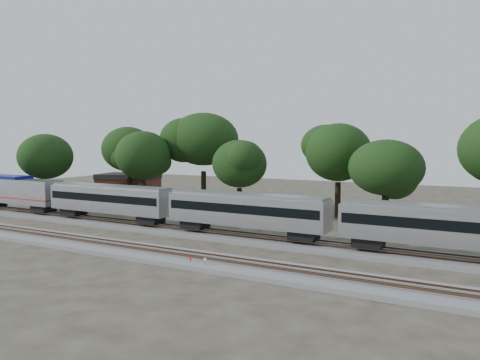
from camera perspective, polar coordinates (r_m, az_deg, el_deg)
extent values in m
plane|color=#383328|center=(46.84, -7.26, -8.13)|extent=(160.00, 160.00, 0.00)
cube|color=slate|center=(51.66, -3.32, -6.65)|extent=(160.00, 5.00, 0.40)
cube|color=brown|center=(50.97, -3.75, -6.29)|extent=(160.00, 0.08, 0.15)
cube|color=brown|center=(52.17, -2.90, -6.03)|extent=(160.00, 0.08, 0.15)
cube|color=slate|center=(43.71, -10.38, -8.85)|extent=(160.00, 5.00, 0.40)
cube|color=brown|center=(43.07, -10.99, -8.44)|extent=(160.00, 0.08, 0.15)
cube|color=brown|center=(44.15, -9.79, -8.09)|extent=(160.00, 0.08, 0.15)
cube|color=silver|center=(72.06, -24.42, -1.29)|extent=(10.86, 3.07, 3.38)
cube|color=navy|center=(75.99, -26.73, 0.13)|extent=(8.71, 3.01, 1.02)
cube|color=#AB231A|center=(73.13, -24.97, -1.91)|extent=(13.32, 3.11, 0.18)
cube|color=black|center=(69.84, -22.81, -3.19)|extent=(2.66, 2.25, 0.92)
cube|color=silver|center=(60.48, -15.58, -2.27)|extent=(17.83, 3.07, 3.07)
cube|color=black|center=(60.44, -15.58, -1.98)|extent=(17.21, 3.12, 0.92)
cube|color=gray|center=(60.31, -15.61, -0.77)|extent=(17.42, 2.46, 0.36)
cube|color=black|center=(65.38, -19.60, -3.62)|extent=(2.66, 2.25, 0.92)
cube|color=black|center=(56.48, -10.82, -4.72)|extent=(2.66, 2.25, 0.92)
cube|color=silver|center=(49.10, 0.75, -3.70)|extent=(17.83, 3.07, 3.07)
cube|color=black|center=(49.06, 0.76, -3.35)|extent=(17.21, 3.12, 0.92)
cube|color=gray|center=(48.89, 0.76, -1.86)|extent=(17.42, 2.46, 0.36)
cube|color=black|center=(52.72, -5.48, -5.33)|extent=(2.66, 2.25, 0.92)
cube|color=black|center=(46.82, 7.79, -6.65)|extent=(2.66, 2.25, 0.92)
cube|color=silver|center=(43.65, 23.77, -5.19)|extent=(17.83, 3.07, 3.07)
cube|color=black|center=(43.60, 23.78, -4.80)|extent=(17.21, 3.12, 0.92)
cube|color=gray|center=(43.41, 23.84, -3.13)|extent=(17.42, 2.46, 0.36)
cube|color=black|center=(45.00, 15.40, -7.25)|extent=(2.66, 2.25, 0.92)
cylinder|color=#512D19|center=(39.58, -6.05, -9.96)|extent=(0.05, 0.05, 0.78)
cylinder|color=#B10E0C|center=(39.49, -6.05, -9.47)|extent=(0.26, 0.14, 0.28)
cylinder|color=#512D19|center=(38.83, -4.27, -10.18)|extent=(0.06, 0.06, 0.85)
cylinder|color=silver|center=(38.73, -4.27, -9.65)|extent=(0.30, 0.12, 0.30)
cube|color=#512D19|center=(39.75, -5.59, -10.25)|extent=(0.54, 0.37, 0.30)
cube|color=brown|center=(84.68, -13.42, -1.11)|extent=(10.90, 8.82, 3.82)
cube|color=black|center=(84.47, -13.45, 0.47)|extent=(11.14, 9.06, 0.86)
cylinder|color=black|center=(80.25, -22.46, -1.50)|extent=(0.70, 0.70, 4.29)
ellipsoid|color=black|center=(79.85, -22.59, 2.66)|extent=(8.09, 8.09, 6.88)
cylinder|color=black|center=(80.66, -13.39, -1.02)|extent=(0.70, 0.70, 4.88)
ellipsoid|color=black|center=(80.27, -13.48, 3.69)|extent=(9.20, 9.20, 7.82)
cylinder|color=black|center=(70.54, -11.62, -1.98)|extent=(0.70, 0.70, 4.48)
ellipsoid|color=black|center=(70.09, -11.70, 2.96)|extent=(8.44, 8.44, 7.18)
cylinder|color=black|center=(72.62, -4.45, -1.19)|extent=(0.70, 0.70, 5.75)
ellipsoid|color=black|center=(72.22, -4.49, 4.98)|extent=(10.85, 10.85, 9.22)
cylinder|color=black|center=(64.51, -0.07, -2.75)|extent=(0.70, 0.70, 3.94)
ellipsoid|color=black|center=(64.03, -0.07, 2.00)|extent=(7.42, 7.42, 6.31)
cylinder|color=black|center=(65.27, 11.82, -2.38)|extent=(0.70, 0.70, 4.79)
ellipsoid|color=black|center=(64.79, 11.92, 3.33)|extent=(9.03, 9.03, 7.68)
cylinder|color=black|center=(58.21, 17.26, -3.79)|extent=(0.70, 0.70, 3.93)
ellipsoid|color=black|center=(57.68, 17.39, 1.46)|extent=(7.42, 7.42, 6.31)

